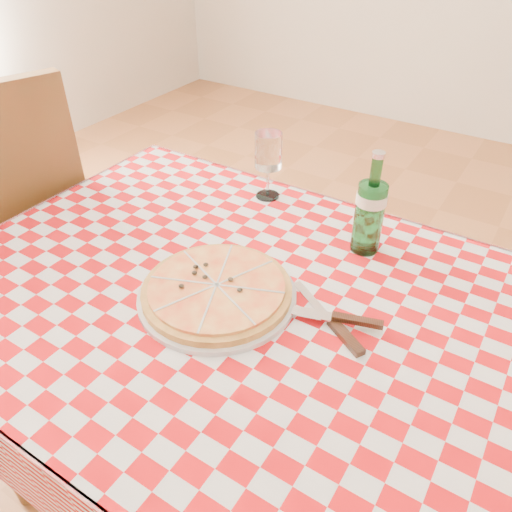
{
  "coord_description": "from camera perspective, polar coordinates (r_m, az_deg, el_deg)",
  "views": [
    {
      "loc": [
        0.41,
        -0.61,
        1.41
      ],
      "look_at": [
        -0.02,
        0.06,
        0.82
      ],
      "focal_mm": 35.0,
      "sensor_mm": 36.0,
      "label": 1
    }
  ],
  "objects": [
    {
      "name": "tablecloth",
      "position": [
        0.99,
        -0.89,
        -5.1
      ],
      "size": [
        1.3,
        0.9,
        0.01
      ],
      "primitive_type": "cube",
      "color": "#B20B0F",
      "rests_on": "dining_table"
    },
    {
      "name": "dining_table",
      "position": [
        1.05,
        -0.84,
        -8.94
      ],
      "size": [
        1.2,
        0.8,
        0.75
      ],
      "color": "brown",
      "rests_on": "ground"
    },
    {
      "name": "water_bottle",
      "position": [
        1.08,
        13.0,
        5.87
      ],
      "size": [
        0.08,
        0.08,
        0.23
      ],
      "primitive_type": null,
      "rotation": [
        0.0,
        0.0,
        -0.22
      ],
      "color": "#1B6D2B",
      "rests_on": "tablecloth"
    },
    {
      "name": "pizza_plate",
      "position": [
        0.98,
        -4.5,
        -3.84
      ],
      "size": [
        0.41,
        0.41,
        0.04
      ],
      "primitive_type": null,
      "rotation": [
        0.0,
        0.0,
        0.38
      ],
      "color": "#C18240",
      "rests_on": "tablecloth"
    },
    {
      "name": "wine_glass",
      "position": [
        1.28,
        1.39,
        10.25
      ],
      "size": [
        0.08,
        0.08,
        0.17
      ],
      "primitive_type": null,
      "rotation": [
        0.0,
        0.0,
        0.21
      ],
      "color": "white",
      "rests_on": "tablecloth"
    },
    {
      "name": "cutlery",
      "position": [
        0.94,
        8.62,
        -7.01
      ],
      "size": [
        0.25,
        0.21,
        0.03
      ],
      "primitive_type": null,
      "rotation": [
        0.0,
        0.0,
        -0.06
      ],
      "color": "silver",
      "rests_on": "tablecloth"
    }
  ]
}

